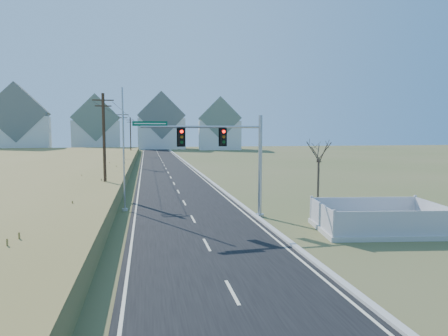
# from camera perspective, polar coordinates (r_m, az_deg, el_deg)

# --- Properties ---
(ground) EXTENTS (260.00, 260.00, 0.00)m
(ground) POSITION_cam_1_polar(r_m,az_deg,el_deg) (22.18, -3.25, -9.63)
(ground) COLOR #4D5629
(ground) RESTS_ON ground
(road) EXTENTS (8.00, 180.00, 0.06)m
(road) POSITION_cam_1_polar(r_m,az_deg,el_deg) (71.53, -8.67, 0.62)
(road) COLOR black
(road) RESTS_ON ground
(curb) EXTENTS (0.30, 180.00, 0.18)m
(curb) POSITION_cam_1_polar(r_m,az_deg,el_deg) (71.81, -5.36, 0.73)
(curb) COLOR #B2AFA8
(curb) RESTS_ON ground
(utility_pole_near) EXTENTS (1.80, 0.26, 9.00)m
(utility_pole_near) POSITION_cam_1_polar(r_m,az_deg,el_deg) (36.44, -16.75, 3.43)
(utility_pole_near) COLOR #422D1E
(utility_pole_near) RESTS_ON ground
(utility_pole_mid) EXTENTS (1.80, 0.26, 9.00)m
(utility_pole_mid) POSITION_cam_1_polar(r_m,az_deg,el_deg) (66.35, -14.18, 4.19)
(utility_pole_mid) COLOR #422D1E
(utility_pole_mid) RESTS_ON ground
(utility_pole_far) EXTENTS (1.80, 0.26, 9.00)m
(utility_pole_far) POSITION_cam_1_polar(r_m,az_deg,el_deg) (96.32, -13.21, 4.48)
(utility_pole_far) COLOR #422D1E
(utility_pole_far) RESTS_ON ground
(condo_nw) EXTENTS (17.69, 13.38, 19.05)m
(condo_nw) POSITION_cam_1_polar(r_m,az_deg,el_deg) (126.25, -27.30, 5.55)
(condo_nw) COLOR silver
(condo_nw) RESTS_ON ground
(condo_nnw) EXTENTS (14.93, 11.17, 17.03)m
(condo_nnw) POSITION_cam_1_polar(r_m,az_deg,el_deg) (130.13, -17.77, 5.52)
(condo_nnw) COLOR silver
(condo_nnw) RESTS_ON ground
(condo_n) EXTENTS (15.27, 10.20, 18.54)m
(condo_n) POSITION_cam_1_polar(r_m,az_deg,el_deg) (133.35, -8.96, 5.98)
(condo_n) COLOR silver
(condo_n) RESTS_ON ground
(condo_ne) EXTENTS (14.12, 10.51, 16.52)m
(condo_ne) POSITION_cam_1_polar(r_m,az_deg,el_deg) (127.32, -0.66, 5.73)
(condo_ne) COLOR silver
(condo_ne) RESTS_ON ground
(traffic_signal_mast) EXTENTS (8.48, 0.71, 6.75)m
(traffic_signal_mast) POSITION_cam_1_polar(r_m,az_deg,el_deg) (25.91, 1.33, 1.92)
(traffic_signal_mast) COLOR #9EA0A5
(traffic_signal_mast) RESTS_ON ground
(fence_enclosure) EXTENTS (7.53, 5.68, 1.59)m
(fence_enclosure) POSITION_cam_1_polar(r_m,az_deg,el_deg) (24.79, 21.15, -7.67)
(fence_enclosure) COLOR #B7B5AD
(fence_enclosure) RESTS_ON ground
(open_sign) EXTENTS (0.56, 0.21, 0.70)m
(open_sign) POSITION_cam_1_polar(r_m,az_deg,el_deg) (25.75, 14.33, -6.84)
(open_sign) COLOR white
(open_sign) RESTS_ON ground
(flagpole) EXTENTS (0.40, 0.40, 8.79)m
(flagpole) POSITION_cam_1_polar(r_m,az_deg,el_deg) (29.28, -14.12, 0.80)
(flagpole) COLOR #B7B5AD
(flagpole) RESTS_ON ground
(bare_tree) EXTENTS (2.03, 2.03, 5.37)m
(bare_tree) POSITION_cam_1_polar(r_m,az_deg,el_deg) (30.47, 13.40, 2.53)
(bare_tree) COLOR #4C3F33
(bare_tree) RESTS_ON ground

